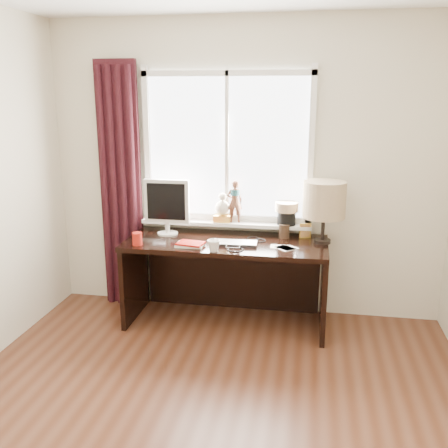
% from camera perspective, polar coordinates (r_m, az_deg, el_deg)
% --- Properties ---
extents(wall_back, '(3.50, 0.00, 2.60)m').
position_cam_1_polar(wall_back, '(4.44, 2.35, 6.15)').
color(wall_back, beige).
rests_on(wall_back, ground).
extents(laptop, '(0.38, 0.25, 0.03)m').
position_cam_1_polar(laptop, '(4.11, 1.29, -2.20)').
color(laptop, silver).
rests_on(laptop, desk).
extents(mug, '(0.13, 0.13, 0.10)m').
position_cam_1_polar(mug, '(3.93, -1.19, -2.46)').
color(mug, white).
rests_on(mug, desk).
extents(red_cup, '(0.08, 0.08, 0.11)m').
position_cam_1_polar(red_cup, '(4.16, -9.88, -1.67)').
color(red_cup, '#9E190F').
rests_on(red_cup, desk).
extents(window, '(1.52, 0.21, 1.40)m').
position_cam_1_polar(window, '(4.41, 0.55, 6.19)').
color(window, white).
rests_on(window, ground).
extents(curtain, '(0.38, 0.09, 2.25)m').
position_cam_1_polar(curtain, '(4.67, -11.76, 3.98)').
color(curtain, black).
rests_on(curtain, floor).
extents(desk, '(1.70, 0.70, 0.75)m').
position_cam_1_polar(desk, '(4.38, 0.45, -4.65)').
color(desk, black).
rests_on(desk, floor).
extents(monitor, '(0.40, 0.18, 0.49)m').
position_cam_1_polar(monitor, '(4.38, -6.56, 2.33)').
color(monitor, beige).
rests_on(monitor, desk).
extents(notebook_stack, '(0.24, 0.18, 0.03)m').
position_cam_1_polar(notebook_stack, '(4.09, -3.89, -2.31)').
color(notebook_stack, beige).
rests_on(notebook_stack, desk).
extents(brush_holder, '(0.09, 0.09, 0.25)m').
position_cam_1_polar(brush_holder, '(4.33, 6.88, -0.79)').
color(brush_holder, black).
rests_on(brush_holder, desk).
extents(icon_frame, '(0.10, 0.04, 0.13)m').
position_cam_1_polar(icon_frame, '(4.35, 9.27, -0.77)').
color(icon_frame, gold).
rests_on(icon_frame, desk).
extents(table_lamp, '(0.35, 0.35, 0.52)m').
position_cam_1_polar(table_lamp, '(4.16, 11.39, 2.67)').
color(table_lamp, black).
rests_on(table_lamp, desk).
extents(loose_papers, '(0.23, 0.19, 0.00)m').
position_cam_1_polar(loose_papers, '(4.06, 6.91, -2.70)').
color(loose_papers, white).
rests_on(loose_papers, desk).
extents(desk_cables, '(0.32, 0.49, 0.01)m').
position_cam_1_polar(desk_cables, '(4.14, 2.71, -2.27)').
color(desk_cables, black).
rests_on(desk_cables, desk).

